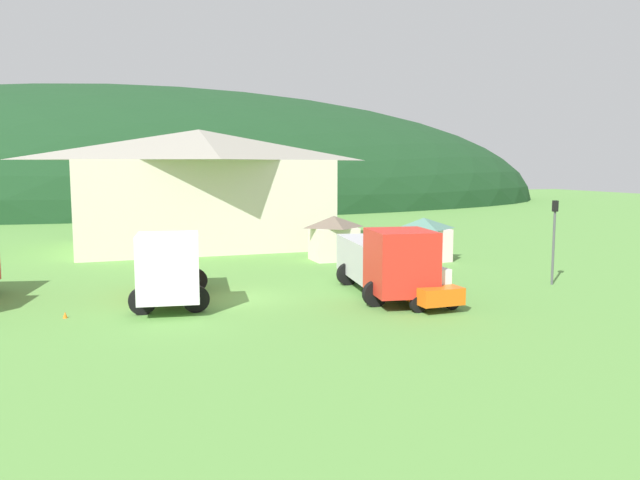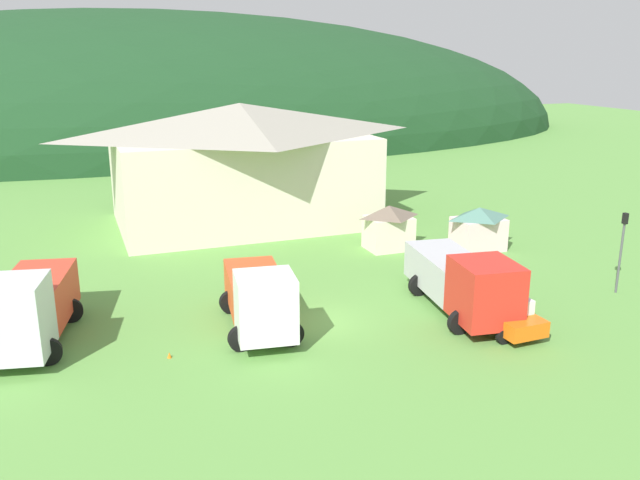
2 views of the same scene
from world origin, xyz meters
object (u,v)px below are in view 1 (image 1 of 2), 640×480
at_px(play_shed_cream, 334,237).
at_px(traffic_cone_near_pickup, 65,318).
at_px(service_pickup_orange, 416,284).
at_px(traffic_light_east, 554,233).
at_px(crane_truck_red, 386,259).
at_px(depot_building, 200,186).
at_px(heavy_rig_white, 170,267).
at_px(play_shed_pink, 423,239).

bearing_deg(play_shed_cream, traffic_cone_near_pickup, -144.99).
distance_m(play_shed_cream, service_pickup_orange, 12.76).
bearing_deg(traffic_light_east, service_pickup_orange, -169.92).
distance_m(service_pickup_orange, traffic_cone_near_pickup, 14.45).
height_order(crane_truck_red, traffic_cone_near_pickup, crane_truck_red).
bearing_deg(traffic_cone_near_pickup, service_pickup_orange, -8.19).
xyz_separation_m(crane_truck_red, traffic_cone_near_pickup, (-13.71, 0.19, -1.67)).
relative_size(depot_building, traffic_cone_near_pickup, 37.64).
bearing_deg(depot_building, heavy_rig_white, -102.30).
bearing_deg(play_shed_pink, depot_building, 135.17).
relative_size(crane_truck_red, service_pickup_orange, 1.62).
distance_m(play_shed_pink, traffic_light_east, 9.47).
bearing_deg(service_pickup_orange, depot_building, -166.95).
height_order(play_shed_cream, crane_truck_red, crane_truck_red).
xyz_separation_m(play_shed_cream, heavy_rig_white, (-11.01, -9.35, 0.17)).
distance_m(depot_building, heavy_rig_white, 19.82).
distance_m(depot_building, traffic_cone_near_pickup, 22.56).
bearing_deg(traffic_light_east, traffic_cone_near_pickup, 178.60).
bearing_deg(play_shed_cream, service_pickup_orange, -94.21).
height_order(depot_building, service_pickup_orange, depot_building).
bearing_deg(crane_truck_red, traffic_light_east, 95.55).
bearing_deg(service_pickup_orange, heavy_rig_white, -110.05).
bearing_deg(play_shed_pink, traffic_light_east, -75.65).
bearing_deg(play_shed_pink, play_shed_cream, 157.84).
bearing_deg(depot_building, play_shed_cream, -55.21).
relative_size(service_pickup_orange, traffic_light_east, 1.24).
bearing_deg(heavy_rig_white, traffic_cone_near_pickup, -64.87).
xyz_separation_m(traffic_light_east, traffic_cone_near_pickup, (-22.72, 0.55, -2.59)).
xyz_separation_m(crane_truck_red, service_pickup_orange, (0.56, -1.87, -0.84)).
relative_size(play_shed_cream, traffic_light_east, 0.69).
distance_m(depot_building, traffic_light_east, 25.52).
xyz_separation_m(service_pickup_orange, traffic_cone_near_pickup, (-14.28, 2.05, -0.83)).
bearing_deg(crane_truck_red, traffic_cone_near_pickup, -82.90).
bearing_deg(service_pickup_orange, play_shed_pink, 148.44).
bearing_deg(heavy_rig_white, play_shed_pink, 122.00).
height_order(play_shed_pink, crane_truck_red, crane_truck_red).
distance_m(play_shed_cream, crane_truck_red, 10.95).
relative_size(play_shed_cream, service_pickup_orange, 0.56).
height_order(play_shed_cream, service_pickup_orange, play_shed_cream).
distance_m(play_shed_cream, play_shed_pink, 5.59).
xyz_separation_m(play_shed_pink, traffic_light_east, (2.33, -9.10, 1.19)).
bearing_deg(traffic_light_east, play_shed_cream, 123.80).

